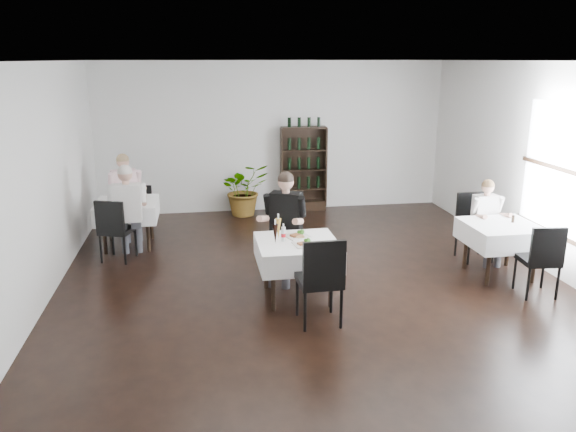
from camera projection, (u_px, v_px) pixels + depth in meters
The scene contains 24 objects.
room_shell at pixel (321, 185), 7.04m from camera, with size 9.00×9.00×9.00m.
window_right at pixel (573, 176), 7.57m from camera, with size 0.06×2.30×1.85m.
wine_shelf at pixel (304, 170), 11.40m from camera, with size 0.90×0.28×1.75m.
main_table at pixel (297, 252), 7.23m from camera, with size 1.03×1.03×0.77m.
left_table at pixel (127, 210), 9.23m from camera, with size 0.98×0.98×0.77m.
right_table at pixel (501, 234), 7.98m from camera, with size 0.98×0.98×0.77m.
potted_tree at pixel (244, 189), 11.15m from camera, with size 0.94×0.82×1.05m, color #226121.
main_chair_far at pixel (290, 238), 7.91m from camera, with size 0.58×0.58×1.03m.
main_chair_near at pixel (321, 276), 6.45m from camera, with size 0.51×0.51×1.08m.
left_chair_far at pixel (140, 207), 9.92m from camera, with size 0.44×0.44×0.87m.
left_chair_near at pixel (114, 226), 8.54m from camera, with size 0.58×0.58×0.99m.
right_chair_far at pixel (473, 222), 8.71m from camera, with size 0.48×0.49×1.03m.
right_chair_near at pixel (542, 256), 7.26m from camera, with size 0.50×0.50×0.99m.
diner_main at pixel (284, 219), 7.74m from camera, with size 0.70×0.73×1.55m.
diner_left_far at pixel (126, 190), 9.63m from camera, with size 0.63×0.67×1.47m.
diner_left_near at pixel (128, 205), 8.57m from camera, with size 0.58×0.59×1.51m.
diner_right_far at pixel (487, 215), 8.48m from camera, with size 0.49×0.49×1.29m.
plate_far at pixel (298, 236), 7.35m from camera, with size 0.36×0.36×0.09m.
plate_near at pixel (305, 244), 7.03m from camera, with size 0.29×0.29×0.08m.
pilsner_dark at pixel (275, 234), 7.07m from camera, with size 0.07×0.07×0.32m.
pilsner_lager at pixel (278, 228), 7.26m from camera, with size 0.08×0.08×0.34m.
coke_bottle at pixel (283, 234), 7.17m from camera, with size 0.06×0.06×0.23m.
napkin_cutlery at pixel (318, 246), 6.99m from camera, with size 0.17×0.18×0.02m.
pepper_mill at pixel (513, 219), 8.01m from camera, with size 0.04×0.04×0.10m, color black.
Camera 1 is at (-1.52, -6.72, 3.03)m, focal length 35.00 mm.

